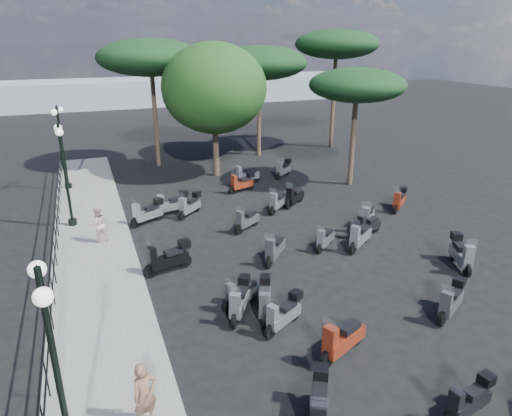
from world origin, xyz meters
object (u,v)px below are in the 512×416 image
object	(u,v)px
lamp_post_0	(56,365)
scooter_23	(461,254)
woman	(145,395)
scooter_11	(469,401)
scooter_2	(240,301)
scooter_15	(242,183)
scooter_6	(342,340)
scooter_0	(319,406)
scooter_14	(278,202)
scooter_10	(172,204)
scooter_17	(451,301)
pine_3	(357,85)
scooter_12	(325,239)
pine_2	(151,58)
scooter_3	(168,258)
scooter_24	(368,226)
lamp_post_2	(62,142)
scooter_21	(246,176)
lamp_post_1	(64,169)
pine_1	(337,44)
scooter_4	(148,213)
scooter_1	(242,295)
scooter_25	(399,200)
scooter_26	(284,169)
scooter_9	(247,220)
scooter_18	(360,237)
pedestrian_far	(98,224)
scooter_20	(294,197)
scooter_7	(284,314)
scooter_13	(275,249)
scooter_8	(265,300)
pine_0	(259,63)

from	to	relation	value
lamp_post_0	scooter_23	size ratio (longest dim) A/B	2.56
woman	scooter_11	bearing A→B (deg)	-40.44
scooter_2	scooter_15	world-z (taller)	scooter_2
scooter_6	scooter_11	distance (m)	3.16
scooter_0	scooter_14	world-z (taller)	scooter_0
scooter_10	scooter_17	world-z (taller)	scooter_10
pine_3	scooter_12	bearing A→B (deg)	-128.18
scooter_15	scooter_23	xyz separation A→B (m)	(4.53, -11.00, 0.05)
pine_2	scooter_3	bearing A→B (deg)	-98.27
scooter_24	scooter_12	bearing A→B (deg)	80.27
lamp_post_2	scooter_11	size ratio (longest dim) A/B	2.91
scooter_3	scooter_21	size ratio (longest dim) A/B	1.02
lamp_post_0	lamp_post_1	bearing A→B (deg)	81.90
lamp_post_2	pine_1	xyz separation A→B (m)	(18.65, 4.13, 4.69)
scooter_6	scooter_10	world-z (taller)	scooter_6
scooter_4	scooter_0	bearing A→B (deg)	160.98
scooter_1	scooter_3	world-z (taller)	scooter_3
scooter_0	scooter_25	size ratio (longest dim) A/B	1.13
scooter_12	scooter_26	xyz separation A→B (m)	(2.51, 9.59, 0.08)
scooter_9	scooter_18	bearing A→B (deg)	-167.43
scooter_26	scooter_17	bearing A→B (deg)	135.97
pedestrian_far	scooter_20	bearing A→B (deg)	175.97
scooter_20	scooter_25	world-z (taller)	scooter_20
scooter_4	scooter_18	world-z (taller)	scooter_18
pine_1	scooter_17	bearing A→B (deg)	-110.64
scooter_3	pine_3	size ratio (longest dim) A/B	0.28
lamp_post_1	scooter_9	size ratio (longest dim) A/B	3.17
lamp_post_1	scooter_7	size ratio (longest dim) A/B	3.06
scooter_14	pine_3	xyz separation A→B (m)	(5.55, 2.47, 5.01)
scooter_6	scooter_20	size ratio (longest dim) A/B	1.24
scooter_6	scooter_7	size ratio (longest dim) A/B	1.20
lamp_post_0	scooter_23	distance (m)	13.91
scooter_0	scooter_21	size ratio (longest dim) A/B	0.88
scooter_15	pine_2	bearing A→B (deg)	6.95
scooter_11	scooter_4	bearing A→B (deg)	8.61
scooter_1	scooter_11	world-z (taller)	scooter_1
scooter_4	pine_2	size ratio (longest dim) A/B	0.20
scooter_11	scooter_13	xyz separation A→B (m)	(-1.00, 8.41, 0.02)
scooter_4	scooter_9	bearing A→B (deg)	-147.07
lamp_post_2	scooter_3	distance (m)	11.87
scooter_18	scooter_7	bearing A→B (deg)	92.54
scooter_9	pine_3	bearing A→B (deg)	-96.48
scooter_1	scooter_3	bearing A→B (deg)	6.58
scooter_8	scooter_18	distance (m)	5.99
scooter_12	scooter_23	distance (m)	4.95
scooter_6	scooter_26	xyz separation A→B (m)	(5.30, 15.50, -0.02)
scooter_4	scooter_15	bearing A→B (deg)	-89.91
scooter_15	pine_0	bearing A→B (deg)	-45.71
pedestrian_far	scooter_26	xyz separation A→B (m)	(10.81, 6.02, -0.40)
scooter_9	scooter_18	xyz separation A→B (m)	(3.55, -3.31, 0.05)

